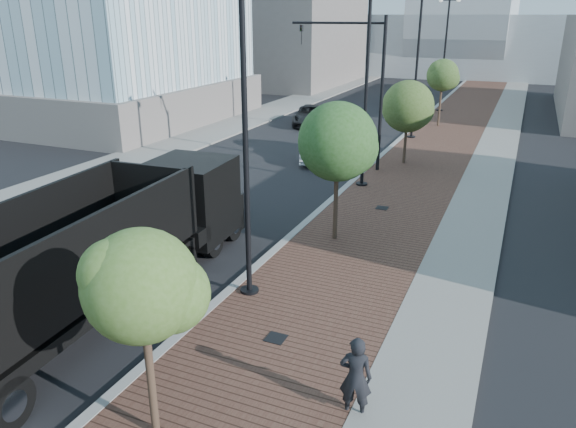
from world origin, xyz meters
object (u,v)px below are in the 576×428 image
at_px(dump_truck, 137,239).
at_px(white_sedan, 318,147).
at_px(dark_car_mid, 311,115).
at_px(pedestrian, 356,377).

height_order(dump_truck, white_sedan, dump_truck).
relative_size(dump_truck, white_sedan, 3.03).
relative_size(dark_car_mid, pedestrian, 2.80).
distance_m(dark_car_mid, pedestrian, 32.30).
height_order(dump_truck, dark_car_mid, dump_truck).
height_order(white_sedan, pedestrian, pedestrian).
bearing_deg(dump_truck, white_sedan, 87.73).
bearing_deg(dump_truck, dark_car_mid, 96.13).
bearing_deg(dark_car_mid, pedestrian, -81.77).
distance_m(white_sedan, pedestrian, 21.57).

